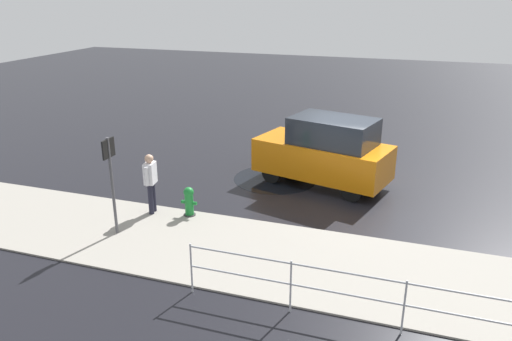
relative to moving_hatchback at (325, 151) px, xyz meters
name	(u,v)px	position (x,y,z in m)	size (l,w,h in m)	color
ground_plane	(347,193)	(-0.76, 0.47, -1.03)	(60.00, 60.00, 0.00)	black
kerb_strip	(315,264)	(-0.76, 4.67, -1.01)	(24.00, 3.20, 0.04)	gray
moving_hatchback	(325,151)	(0.00, 0.00, 0.00)	(4.20, 2.63, 2.06)	orange
fire_hydrant	(189,202)	(2.82, 3.33, -0.63)	(0.42, 0.31, 0.80)	#197A2D
pedestrian	(151,179)	(3.80, 3.48, -0.07)	(0.29, 0.56, 1.62)	silver
metal_railing	(405,298)	(-2.62, 6.40, -0.30)	(7.83, 0.04, 1.05)	#B7BABF
sign_post	(111,172)	(4.02, 4.79, 0.55)	(0.07, 0.44, 2.40)	#4C4C51
puddle_patch	(275,179)	(1.50, 0.06, -1.02)	(2.55, 2.55, 0.01)	black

